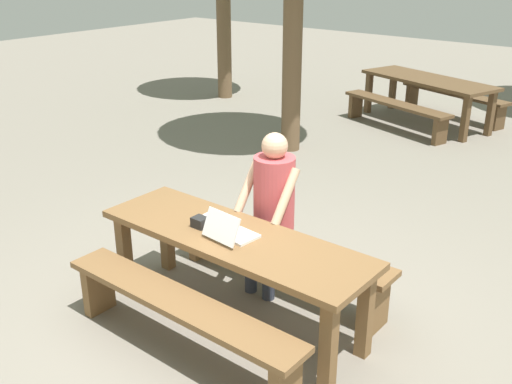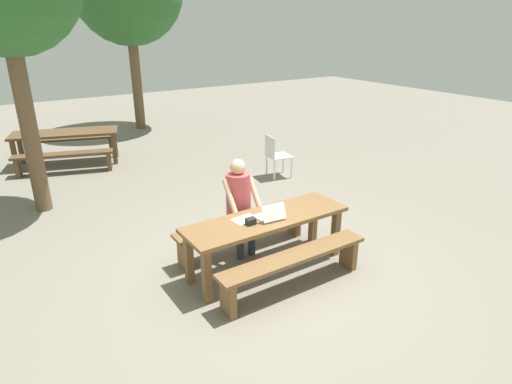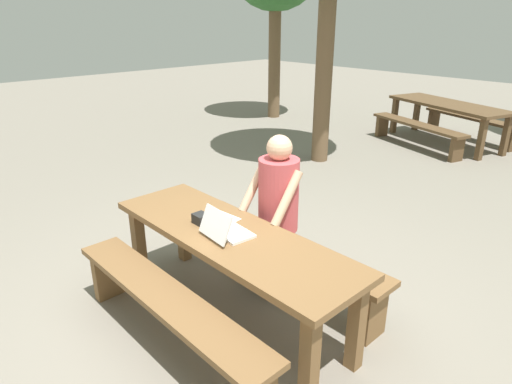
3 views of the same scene
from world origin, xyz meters
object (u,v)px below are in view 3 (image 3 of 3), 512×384
picnic_table_mid (448,109)px  small_pouch (201,219)px  person_seated (276,202)px  picnic_table_front (230,246)px  laptop (226,229)px

picnic_table_mid → small_pouch: bearing=-63.7°
small_pouch → person_seated: bearing=70.9°
picnic_table_front → laptop: (0.02, -0.05, 0.16)m
laptop → picnic_table_mid: size_ratio=0.14×
small_pouch → picnic_table_front: bearing=12.2°
person_seated → picnic_table_mid: size_ratio=0.57×
picnic_table_front → laptop: 0.17m
picnic_table_front → picnic_table_mid: picnic_table_mid is taller
laptop → small_pouch: (-0.29, -0.01, -0.01)m
laptop → small_pouch: 0.29m
picnic_table_front → person_seated: (-0.07, 0.53, 0.17)m
laptop → picnic_table_mid: 6.19m
picnic_table_front → laptop: size_ratio=6.36×
laptop → person_seated: (-0.08, 0.59, 0.01)m
picnic_table_front → person_seated: person_seated is taller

